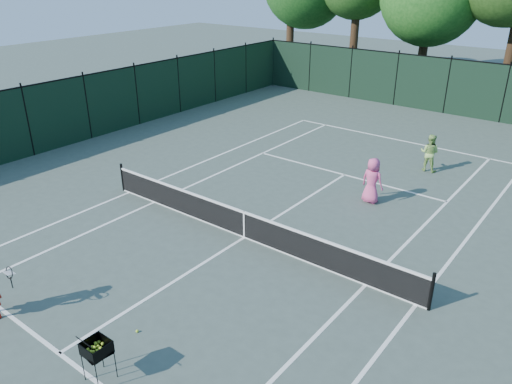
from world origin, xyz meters
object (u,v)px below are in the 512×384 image
Objects in this scene: player_pink at (372,181)px; loose_ball_midcourt at (137,331)px; ball_hopper at (97,348)px; player_green at (430,153)px.

loose_ball_midcourt is at bearing 89.33° from player_pink.
ball_hopper is 13.79× the size of loose_ball_midcourt.
player_pink is 1.75× the size of ball_hopper.
ball_hopper is at bearing -69.17° from loose_ball_midcourt.
player_pink reaches higher than ball_hopper.
ball_hopper is 1.64m from loose_ball_midcourt.
player_green reaches higher than ball_hopper.
player_pink reaches higher than loose_ball_midcourt.
player_pink is 1.06× the size of player_green.
player_green is 13.92m from loose_ball_midcourt.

